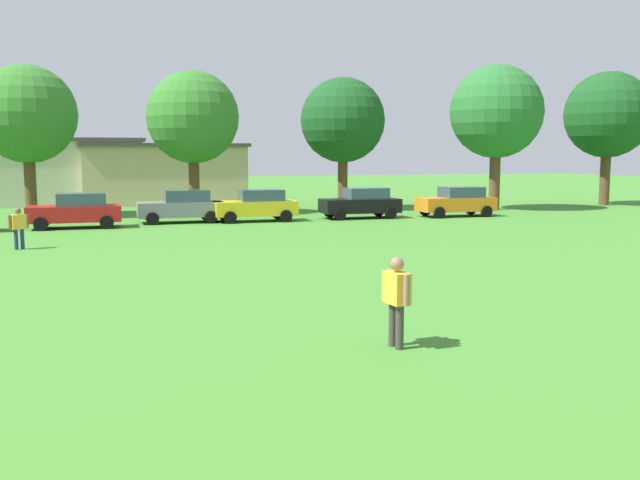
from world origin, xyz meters
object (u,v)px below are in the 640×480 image
Objects in this scene: parked_car_red_1 at (76,210)px; tree_left at (27,115)px; parked_car_gray_2 at (182,206)px; tree_center_right at (343,121)px; parked_car_orange_5 at (457,201)px; tree_center_left at (193,118)px; adult_bystander at (397,294)px; tree_far_right at (608,115)px; bystander_near_trees at (18,225)px; parked_car_black_4 at (361,203)px; parked_car_yellow_3 at (256,205)px; tree_right at (497,112)px.

parked_car_red_1 is 0.51× the size of tree_left.
tree_center_right is at bearing -151.67° from parked_car_gray_2.
tree_left reaches higher than tree_center_right.
parked_car_orange_5 is 0.52× the size of tree_center_left.
parked_car_gray_2 is 10.69m from tree_left.
tree_left is (-8.91, 30.97, 4.68)m from adult_bystander.
parked_car_gray_2 is 0.47× the size of tree_far_right.
tree_center_left reaches higher than bystander_near_trees.
tree_far_right is at bearing -166.92° from parked_car_black_4.
tree_left is at bearing -69.26° from parked_car_red_1.
parked_car_black_4 is 0.52× the size of tree_center_right.
bystander_near_trees is 0.36× the size of parked_car_orange_5.
adult_bystander is 0.39× the size of parked_car_red_1.
parked_car_yellow_3 is (10.76, 8.22, -0.07)m from bystander_near_trees.
adult_bystander is at bearing 83.96° from parked_car_yellow_3.
tree_center_right is at bearing -156.04° from parked_car_red_1.
tree_center_right reaches higher than parked_car_gray_2.
bystander_near_trees is at bearing -140.68° from tree_center_right.
parked_car_gray_2 and parked_car_orange_5 have the same top height.
parked_car_black_4 is (9.74, -0.37, 0.00)m from parked_car_gray_2.
parked_car_orange_5 is 0.47× the size of tree_far_right.
adult_bystander is 0.39× the size of parked_car_gray_2.
parked_car_red_1 is 8.78m from tree_left.
tree_far_right is (34.40, 5.43, 5.29)m from parked_car_red_1.
tree_center_right is 0.91× the size of tree_right.
parked_car_orange_5 is at bearing -140.44° from tree_right.
parked_car_red_1 is (-6.32, 24.12, -0.15)m from adult_bystander.
tree_center_right reaches higher than bystander_near_trees.
parked_car_gray_2 is at bearing -104.57° from tree_center_left.
parked_car_yellow_3 is 0.47× the size of tree_right.
tree_far_right reaches higher than parked_car_red_1.
parked_car_yellow_3 is (2.64, 24.91, -0.15)m from adult_bystander.
tree_right reaches higher than adult_bystander.
tree_right is at bearing -1.55° from bystander_near_trees.
adult_bystander reaches higher than bystander_near_trees.
parked_car_black_4 is at bearing -31.49° from tree_center_left.
parked_car_orange_5 is (20.48, 0.41, 0.00)m from parked_car_red_1.
tree_left reaches higher than parked_car_black_4.
tree_center_left reaches higher than adult_bystander.
parked_car_black_4 is at bearing -4.90° from parked_car_orange_5.
tree_center_right is at bearing 155.85° from adult_bystander.
bystander_near_trees is at bearing 37.37° from parked_car_yellow_3.
tree_center_left is at bearing -136.34° from parked_car_red_1.
tree_left is 18.47m from tree_center_right.
tree_center_right is at bearing -137.84° from parked_car_yellow_3.
tree_far_right is (28.02, -0.66, 0.54)m from tree_center_left.
tree_far_right is at bearing -1.35° from tree_center_left.
tree_center_left is 0.91× the size of tree_far_right.
parked_car_gray_2 is 1.00× the size of parked_car_black_4.
tree_right is (27.70, -2.62, 0.45)m from tree_left.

